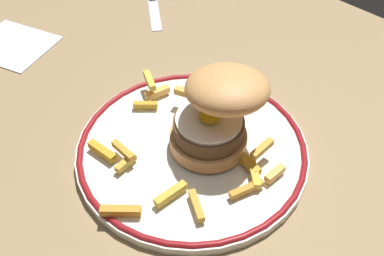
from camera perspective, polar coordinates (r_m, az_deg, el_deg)
name	(u,v)px	position (r cm, az deg, el deg)	size (l,w,h in cm)	color
ground_plane	(213,167)	(60.14, 2.59, -4.81)	(117.16, 89.68, 4.00)	#917651
dinner_plate	(192,149)	(58.31, 0.00, -2.60)	(29.22, 29.22, 1.60)	white
burger	(217,110)	(54.18, 3.08, 2.26)	(14.27, 14.21, 11.57)	tan
fries_pile	(183,150)	(56.00, -1.16, -2.77)	(23.99, 20.81, 2.72)	#ECAB4B
napkin	(12,45)	(81.96, -21.32, 9.58)	(12.41, 10.75, 0.40)	silver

